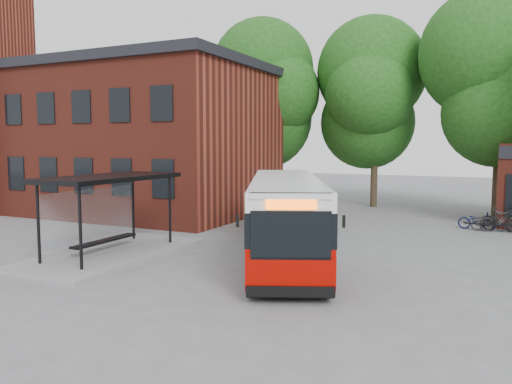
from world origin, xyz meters
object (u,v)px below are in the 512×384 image
at_px(bus_shelter, 110,215).
at_px(city_bus, 285,217).
at_px(bicycle_3, 502,220).
at_px(bicycle_1, 499,220).
at_px(bicycle_2, 489,222).
at_px(bicycle_0, 477,220).

height_order(bus_shelter, city_bus, bus_shelter).
xyz_separation_m(bus_shelter, bicycle_3, (12.75, 11.30, -0.89)).
xyz_separation_m(bicycle_1, bicycle_2, (-0.41, -0.00, -0.12)).
xyz_separation_m(bicycle_1, bicycle_3, (0.12, -0.01, 0.04)).
bearing_deg(city_bus, bicycle_2, 30.01).
bearing_deg(bus_shelter, bicycle_1, 41.83).
height_order(bicycle_2, bicycle_3, bicycle_3).
relative_size(bicycle_0, bicycle_3, 0.89).
relative_size(city_bus, bicycle_0, 6.69).
xyz_separation_m(bicycle_2, bicycle_3, (0.53, -0.00, 0.16)).
distance_m(bicycle_0, bicycle_1, 0.94).
relative_size(bicycle_1, bicycle_3, 0.93).
bearing_deg(bicycle_0, bicycle_3, -93.34).
relative_size(bus_shelter, bicycle_3, 3.78).
bearing_deg(bicycle_1, bus_shelter, 113.22).
height_order(city_bus, bicycle_2, city_bus).
bearing_deg(city_bus, bicycle_1, 28.32).
xyz_separation_m(bus_shelter, bicycle_0, (11.71, 11.46, -1.02)).
bearing_deg(bus_shelter, bicycle_2, 42.78).
distance_m(bus_shelter, bicycle_2, 16.68).
distance_m(bus_shelter, bicycle_1, 16.98).
bearing_deg(bicycle_2, city_bus, 133.50).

